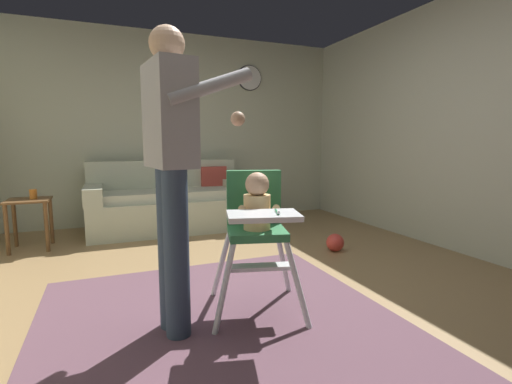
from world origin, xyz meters
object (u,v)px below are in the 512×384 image
at_px(side_table, 29,213).
at_px(sippy_cup, 33,194).
at_px(couch, 168,203).
at_px(high_chair, 257,216).
at_px(adult_standing, 172,165).
at_px(wall_clock, 250,78).
at_px(toy_ball, 335,242).

xyz_separation_m(side_table, sippy_cup, (0.05, 0.00, 0.19)).
xyz_separation_m(couch, sippy_cup, (-1.41, -0.38, 0.24)).
bearing_deg(high_chair, couch, -161.70).
relative_size(adult_standing, wall_clock, 4.71).
bearing_deg(adult_standing, high_chair, 0.16).
bearing_deg(toy_ball, high_chair, -142.91).
bearing_deg(couch, adult_standing, -7.92).
relative_size(high_chair, wall_clock, 2.53).
bearing_deg(sippy_cup, couch, 15.06).
xyz_separation_m(couch, toy_ball, (1.41, -1.62, -0.24)).
bearing_deg(toy_ball, couch, 130.94).
height_order(toy_ball, wall_clock, wall_clock).
bearing_deg(sippy_cup, high_chair, -53.97).
bearing_deg(wall_clock, adult_standing, -117.99).
bearing_deg(side_table, adult_standing, -64.07).
height_order(adult_standing, wall_clock, wall_clock).
distance_m(couch, adult_standing, 2.73).
relative_size(toy_ball, side_table, 0.35).
distance_m(toy_ball, wall_clock, 2.85).
height_order(high_chair, wall_clock, wall_clock).
bearing_deg(wall_clock, couch, -159.65).
distance_m(high_chair, toy_ball, 1.64).
bearing_deg(side_table, wall_clock, 17.33).
xyz_separation_m(toy_ball, sippy_cup, (-2.82, 1.24, 0.48)).
xyz_separation_m(couch, adult_standing, (-0.37, -2.63, 0.64)).
xyz_separation_m(side_table, wall_clock, (2.74, 0.86, 1.64)).
height_order(couch, toy_ball, couch).
xyz_separation_m(adult_standing, side_table, (-1.09, 2.25, -0.59)).
height_order(high_chair, adult_standing, adult_standing).
relative_size(couch, side_table, 3.65).
xyz_separation_m(adult_standing, toy_ball, (1.77, 1.01, -0.88)).
bearing_deg(couch, side_table, -75.42).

